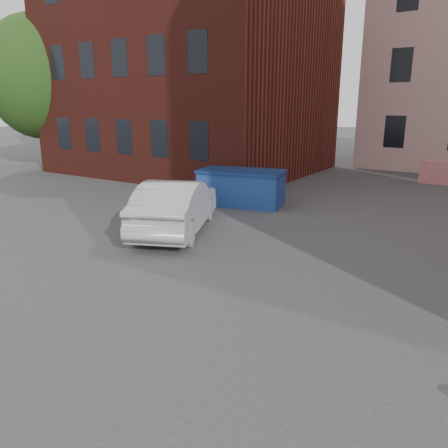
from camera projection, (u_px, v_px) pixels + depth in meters
The scene contains 6 objects.
ground at pixel (164, 291), 8.15m from camera, with size 120.00×120.00×0.00m, color #38383A.
building_brick at pixel (192, 28), 21.52m from camera, with size 12.00×10.00×14.00m, color #591E16.
far_building at pixel (151, 96), 35.37m from camera, with size 6.00×6.00×8.00m, color maroon.
tree at pixel (37, 68), 22.45m from camera, with size 5.28×5.28×8.30m.
dumpster at pixel (241, 187), 14.98m from camera, with size 3.13×2.07×1.21m.
silver_car at pixel (176, 206), 11.85m from camera, with size 1.51×4.32×1.42m, color #AFB1B6.
Camera 1 is at (5.05, -5.69, 3.39)m, focal length 35.00 mm.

